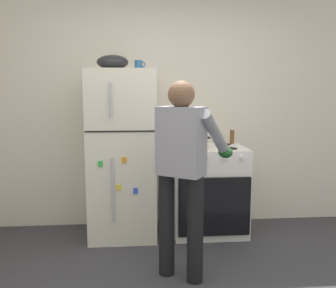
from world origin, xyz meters
TOP-DOWN VIEW (x-y plane):
  - kitchen_wall_back at (0.00, 1.95)m, footprint 6.00×0.10m
  - refrigerator at (-0.47, 1.57)m, footprint 0.68×0.72m
  - stove_range at (0.44, 1.56)m, footprint 0.76×0.67m
  - person_cook at (0.04, 0.60)m, footprint 0.69×0.75m
  - red_pot at (0.28, 1.52)m, footprint 0.32×0.22m
  - coffee_mug at (-0.29, 1.62)m, footprint 0.11×0.08m
  - pepper_mill at (0.74, 1.77)m, footprint 0.05×0.05m
  - mixing_bowl at (-0.55, 1.57)m, footprint 0.32×0.32m

SIDE VIEW (x-z plane):
  - stove_range at x=0.44m, z-range 0.00..0.93m
  - refrigerator at x=-0.47m, z-range 0.00..1.73m
  - person_cook at x=0.04m, z-range 0.16..1.76m
  - red_pot at x=0.28m, z-range 0.93..1.05m
  - pepper_mill at x=0.74m, z-range 0.93..1.08m
  - kitchen_wall_back at x=0.00m, z-range 0.00..2.70m
  - coffee_mug at x=-0.29m, z-range 1.73..1.82m
  - mixing_bowl at x=-0.55m, z-range 1.73..1.87m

